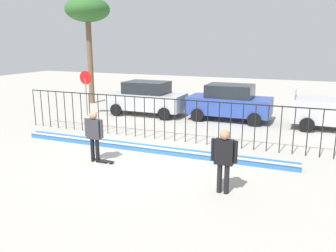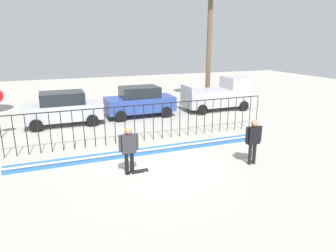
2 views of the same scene
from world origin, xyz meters
name	(u,v)px [view 2 (image 2 of 2)]	position (x,y,z in m)	size (l,w,h in m)	color
ground_plane	(155,164)	(0.00, 0.00, 0.00)	(60.00, 60.00, 0.00)	#ADA89E
bowl_coping_ledge	(146,151)	(0.00, 1.16, 0.12)	(11.00, 0.40, 0.27)	#2D6BB7
perimeter_fence	(134,120)	(0.00, 2.88, 1.10)	(14.04, 0.04, 1.79)	black
skateboarder	(129,146)	(-1.16, -0.56, 1.07)	(0.72, 0.27, 1.78)	black
skateboard	(138,171)	(-0.86, -0.55, 0.06)	(0.80, 0.20, 0.07)	black
camera_operator	(253,138)	(3.55, -1.41, 1.08)	(0.73, 0.27, 1.80)	black
parked_car_silver	(63,108)	(-2.97, 7.35, 0.97)	(4.30, 2.12, 1.90)	#B7BABF
parked_car_blue	(140,101)	(1.68, 7.73, 0.97)	(4.30, 2.12, 1.90)	#2D479E
pickup_truck	(220,95)	(7.39, 7.53, 1.04)	(4.70, 2.12, 2.24)	#B7B7BC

